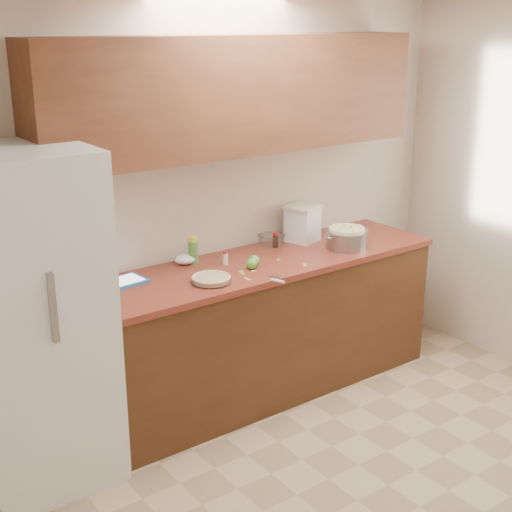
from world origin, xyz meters
TOP-DOWN VIEW (x-y plane):
  - room_shell at (0.00, 0.00)m, footprint 3.60×3.60m
  - counter_run at (0.00, 1.48)m, footprint 2.64×0.68m
  - upper_cabinets at (0.00, 1.63)m, footprint 2.60×0.34m
  - fridge at (-1.44, 1.44)m, footprint 0.70×0.70m
  - pie at (-0.40, 1.33)m, footprint 0.24×0.24m
  - colander at (0.70, 1.35)m, footprint 0.37×0.28m
  - flour_canister at (0.56, 1.65)m, footprint 0.26×0.26m
  - tablet at (-0.81, 1.63)m, footprint 0.26×0.21m
  - paring_knife at (-0.08, 1.11)m, footprint 0.09×0.17m
  - lemon_bottle at (-0.30, 1.69)m, footprint 0.06×0.06m
  - cinnamon_shaker at (-0.15, 1.55)m, footprint 0.04×0.04m
  - vanilla_bottle at (0.32, 1.64)m, footprint 0.04×0.04m
  - mixing_bowl at (0.33, 1.71)m, footprint 0.19×0.19m
  - paper_towel at (-0.35, 1.71)m, footprint 0.18×0.16m
  - apple_left at (-0.07, 1.38)m, footprint 0.07×0.07m
  - apple_center at (-0.03, 1.41)m, footprint 0.07×0.07m
  - peel_a at (0.17, 1.42)m, footprint 0.04×0.03m
  - peel_b at (-0.08, 1.34)m, footprint 0.03×0.02m
  - peel_c at (-0.17, 1.34)m, footprint 0.02×0.04m
  - peel_d at (-0.20, 1.25)m, footprint 0.02×0.05m
  - peel_e at (-0.15, 1.38)m, footprint 0.04×0.04m
  - peel_f at (0.24, 1.24)m, footprint 0.05×0.05m

SIDE VIEW (x-z plane):
  - counter_run at x=0.00m, z-range 0.00..0.92m
  - fridge at x=-1.44m, z-range 0.00..1.80m
  - peel_a at x=0.17m, z-range 0.92..0.92m
  - peel_b at x=-0.08m, z-range 0.92..0.92m
  - peel_c at x=-0.17m, z-range 0.92..0.92m
  - peel_d at x=-0.20m, z-range 0.92..0.92m
  - peel_e at x=-0.15m, z-range 0.92..0.92m
  - peel_f at x=0.24m, z-range 0.92..0.92m
  - paring_knife at x=-0.08m, z-range 0.92..0.94m
  - tablet at x=-0.81m, z-range 0.92..0.94m
  - pie at x=-0.40m, z-range 0.92..0.96m
  - paper_towel at x=-0.35m, z-range 0.92..0.98m
  - apple_left at x=-0.07m, z-range 0.91..0.99m
  - apple_center at x=-0.03m, z-range 0.91..1.00m
  - mixing_bowl at x=0.33m, z-range 0.92..0.99m
  - cinnamon_shaker at x=-0.15m, z-range 0.92..1.01m
  - vanilla_bottle at x=0.32m, z-range 0.92..1.03m
  - colander at x=0.70m, z-range 0.92..1.06m
  - lemon_bottle at x=-0.30m, z-range 0.92..1.09m
  - flour_canister at x=0.56m, z-range 0.92..1.17m
  - room_shell at x=0.00m, z-range -0.50..3.10m
  - upper_cabinets at x=0.00m, z-range 1.60..2.30m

